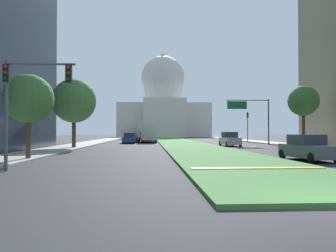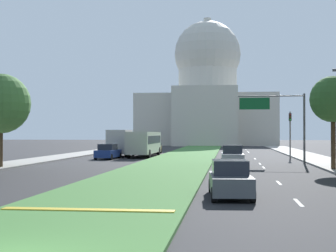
{
  "view_description": "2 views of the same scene",
  "coord_description": "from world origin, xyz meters",
  "px_view_note": "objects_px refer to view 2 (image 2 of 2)",
  "views": [
    {
      "loc": [
        -5.03,
        -7.64,
        1.84
      ],
      "look_at": [
        -1.92,
        46.28,
        2.78
      ],
      "focal_mm": 35.11,
      "sensor_mm": 36.0,
      "label": 1
    },
    {
      "loc": [
        4.98,
        -10.48,
        2.91
      ],
      "look_at": [
        -2.87,
        55.81,
        3.74
      ],
      "focal_mm": 54.86,
      "sensor_mm": 36.0,
      "label": 2
    }
  ],
  "objects_px": {
    "sedan_far_horizon": "(154,148)",
    "sedan_very_far": "(154,145)",
    "traffic_light_far_right": "(290,129)",
    "sedan_distant": "(108,152)",
    "sedan_lead_stopped": "(230,180)",
    "city_bus": "(144,142)",
    "box_truck_delivery": "(121,143)",
    "street_tree_left_mid": "(0,104)",
    "capitol_building": "(207,99)",
    "sedan_midblock": "(232,156)",
    "street_tree_right_mid": "(333,100)",
    "overhead_guide_sign": "(279,113)"
  },
  "relations": [
    {
      "from": "capitol_building",
      "to": "sedan_very_far",
      "type": "bearing_deg",
      "value": -101.66
    },
    {
      "from": "box_truck_delivery",
      "to": "street_tree_right_mid",
      "type": "bearing_deg",
      "value": -44.93
    },
    {
      "from": "sedan_distant",
      "to": "city_bus",
      "type": "bearing_deg",
      "value": 63.79
    },
    {
      "from": "traffic_light_far_right",
      "to": "box_truck_delivery",
      "type": "height_order",
      "value": "traffic_light_far_right"
    },
    {
      "from": "sedan_distant",
      "to": "box_truck_delivery",
      "type": "xyz_separation_m",
      "value": [
        0.15,
        6.03,
        0.9
      ]
    },
    {
      "from": "sedan_midblock",
      "to": "sedan_lead_stopped",
      "type": "bearing_deg",
      "value": -90.69
    },
    {
      "from": "street_tree_right_mid",
      "to": "sedan_lead_stopped",
      "type": "height_order",
      "value": "street_tree_right_mid"
    },
    {
      "from": "traffic_light_far_right",
      "to": "sedan_lead_stopped",
      "type": "height_order",
      "value": "traffic_light_far_right"
    },
    {
      "from": "capitol_building",
      "to": "sedan_distant",
      "type": "xyz_separation_m",
      "value": [
        -8.02,
        -66.71,
        -10.04
      ]
    },
    {
      "from": "street_tree_right_mid",
      "to": "box_truck_delivery",
      "type": "height_order",
      "value": "street_tree_right_mid"
    },
    {
      "from": "street_tree_left_mid",
      "to": "sedan_very_far",
      "type": "height_order",
      "value": "street_tree_left_mid"
    },
    {
      "from": "capitol_building",
      "to": "sedan_midblock",
      "type": "distance_m",
      "value": 77.62
    },
    {
      "from": "sedan_lead_stopped",
      "to": "sedan_distant",
      "type": "xyz_separation_m",
      "value": [
        -13.06,
        31.2,
        -0.0
      ]
    },
    {
      "from": "street_tree_left_mid",
      "to": "street_tree_right_mid",
      "type": "relative_size",
      "value": 1.07
    },
    {
      "from": "overhead_guide_sign",
      "to": "sedan_lead_stopped",
      "type": "height_order",
      "value": "overhead_guide_sign"
    },
    {
      "from": "sedan_lead_stopped",
      "to": "box_truck_delivery",
      "type": "distance_m",
      "value": 39.42
    },
    {
      "from": "traffic_light_far_right",
      "to": "sedan_far_horizon",
      "type": "distance_m",
      "value": 20.63
    },
    {
      "from": "overhead_guide_sign",
      "to": "sedan_far_horizon",
      "type": "relative_size",
      "value": 1.53
    },
    {
      "from": "capitol_building",
      "to": "street_tree_right_mid",
      "type": "xyz_separation_m",
      "value": [
        12.82,
        -81.31,
        -5.45
      ]
    },
    {
      "from": "traffic_light_far_right",
      "to": "city_bus",
      "type": "distance_m",
      "value": 17.06
    },
    {
      "from": "capitol_building",
      "to": "box_truck_delivery",
      "type": "distance_m",
      "value": 61.86
    },
    {
      "from": "sedan_midblock",
      "to": "sedan_very_far",
      "type": "relative_size",
      "value": 1.0
    },
    {
      "from": "overhead_guide_sign",
      "to": "sedan_far_horizon",
      "type": "height_order",
      "value": "overhead_guide_sign"
    },
    {
      "from": "sedan_midblock",
      "to": "street_tree_left_mid",
      "type": "bearing_deg",
      "value": -164.89
    },
    {
      "from": "traffic_light_far_right",
      "to": "sedan_distant",
      "type": "xyz_separation_m",
      "value": [
        -19.75,
        -3.36,
        -2.54
      ]
    },
    {
      "from": "overhead_guide_sign",
      "to": "sedan_far_horizon",
      "type": "bearing_deg",
      "value": 125.25
    },
    {
      "from": "traffic_light_far_right",
      "to": "street_tree_left_mid",
      "type": "height_order",
      "value": "street_tree_left_mid"
    },
    {
      "from": "sedan_very_far",
      "to": "box_truck_delivery",
      "type": "bearing_deg",
      "value": -90.95
    },
    {
      "from": "sedan_lead_stopped",
      "to": "sedan_very_far",
      "type": "distance_m",
      "value": 63.0
    },
    {
      "from": "traffic_light_far_right",
      "to": "street_tree_right_mid",
      "type": "distance_m",
      "value": 18.12
    },
    {
      "from": "traffic_light_far_right",
      "to": "sedan_very_far",
      "type": "distance_m",
      "value": 33.36
    },
    {
      "from": "sedan_far_horizon",
      "to": "sedan_distant",
      "type": "bearing_deg",
      "value": -100.85
    },
    {
      "from": "sedan_midblock",
      "to": "sedan_far_horizon",
      "type": "bearing_deg",
      "value": 112.65
    },
    {
      "from": "sedan_lead_stopped",
      "to": "box_truck_delivery",
      "type": "height_order",
      "value": "box_truck_delivery"
    },
    {
      "from": "street_tree_right_mid",
      "to": "box_truck_delivery",
      "type": "distance_m",
      "value": 29.45
    },
    {
      "from": "street_tree_left_mid",
      "to": "sedan_midblock",
      "type": "bearing_deg",
      "value": 15.11
    },
    {
      "from": "traffic_light_far_right",
      "to": "sedan_distant",
      "type": "relative_size",
      "value": 1.18
    },
    {
      "from": "street_tree_right_mid",
      "to": "sedan_very_far",
      "type": "height_order",
      "value": "street_tree_right_mid"
    },
    {
      "from": "street_tree_left_mid",
      "to": "city_bus",
      "type": "bearing_deg",
      "value": 68.75
    },
    {
      "from": "street_tree_left_mid",
      "to": "street_tree_right_mid",
      "type": "xyz_separation_m",
      "value": [
        26.08,
        0.5,
        0.17
      ]
    },
    {
      "from": "sedan_midblock",
      "to": "capitol_building",
      "type": "bearing_deg",
      "value": 93.94
    },
    {
      "from": "sedan_far_horizon",
      "to": "sedan_very_far",
      "type": "bearing_deg",
      "value": 98.41
    },
    {
      "from": "sedan_midblock",
      "to": "sedan_distant",
      "type": "distance_m",
      "value": 16.7
    },
    {
      "from": "traffic_light_far_right",
      "to": "box_truck_delivery",
      "type": "distance_m",
      "value": 19.85
    },
    {
      "from": "overhead_guide_sign",
      "to": "street_tree_left_mid",
      "type": "bearing_deg",
      "value": -158.12
    },
    {
      "from": "capitol_building",
      "to": "overhead_guide_sign",
      "type": "bearing_deg",
      "value": -82.47
    },
    {
      "from": "capitol_building",
      "to": "sedan_midblock",
      "type": "relative_size",
      "value": 7.0
    },
    {
      "from": "sedan_distant",
      "to": "sedan_very_far",
      "type": "xyz_separation_m",
      "value": [
        0.56,
        30.54,
        0.06
      ]
    },
    {
      "from": "street_tree_right_mid",
      "to": "city_bus",
      "type": "bearing_deg",
      "value": 130.86
    },
    {
      "from": "sedan_lead_stopped",
      "to": "traffic_light_far_right",
      "type": "bearing_deg",
      "value": 79.05
    }
  ]
}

